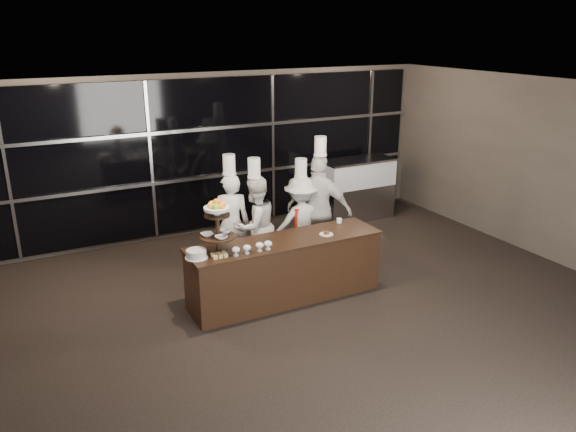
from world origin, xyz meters
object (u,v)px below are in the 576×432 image
buffet_counter (285,269)px  display_case (357,186)px  display_stand (217,223)px  layer_cake (196,254)px  chef_b (255,225)px  chef_a (231,222)px  chef_c (300,221)px  chef_d (319,210)px

buffet_counter → display_case: bearing=40.9°
display_stand → layer_cake: 0.49m
chef_b → chef_a: bearing=149.0°
display_case → chef_a: 3.54m
display_case → chef_c: (-2.16, -1.56, 0.08)m
chef_c → chef_b: bearing=177.3°
chef_c → chef_d: (0.31, -0.08, 0.17)m
display_case → chef_b: 3.32m
layer_cake → chef_d: bearing=21.7°
display_case → chef_c: bearing=-144.1°
layer_cake → display_stand: bearing=8.8°
buffet_counter → display_case: 3.90m
chef_c → chef_d: chef_d is taller
chef_b → chef_d: chef_d is taller
layer_cake → chef_b: chef_b is taller
buffet_counter → chef_d: 1.50m
display_stand → chef_b: bearing=45.8°
display_stand → chef_b: (1.00, 1.03, -0.53)m
layer_cake → display_case: 5.01m
chef_c → chef_d: bearing=-14.0°
buffet_counter → chef_a: 1.32m
chef_d → chef_c: bearing=166.0°
display_case → chef_a: bearing=-157.9°
layer_cake → chef_b: 1.71m
buffet_counter → chef_a: bearing=105.2°
layer_cake → chef_c: bearing=26.2°
buffet_counter → chef_d: size_ratio=1.33×
buffet_counter → chef_c: chef_c is taller
buffet_counter → display_case: display_case is taller
display_stand → chef_d: (2.09, 0.91, -0.40)m
display_case → buffet_counter: bearing=-139.1°
display_stand → chef_c: size_ratio=0.41×
display_stand → display_case: (3.95, 2.55, -0.65)m
chef_c → chef_a: bearing=168.1°
buffet_counter → display_stand: (-1.00, -0.00, 0.87)m
buffet_counter → display_case: (2.95, 2.55, 0.22)m
chef_d → buffet_counter: bearing=-140.1°
display_stand → display_case: 4.74m
chef_c → chef_d: size_ratio=0.84×
layer_cake → chef_b: size_ratio=0.16×
layer_cake → chef_b: (1.32, 1.08, -0.16)m
buffet_counter → display_stand: display_stand is taller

